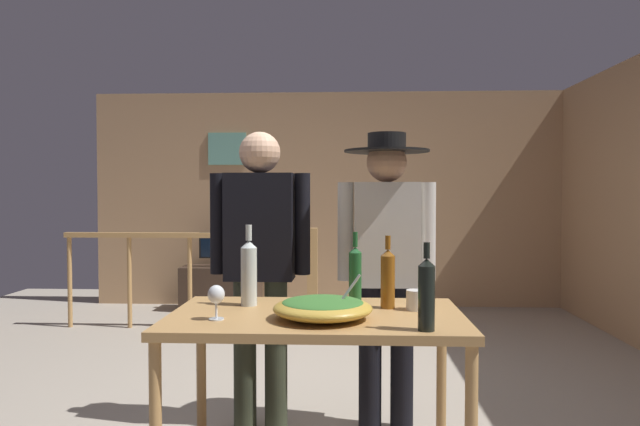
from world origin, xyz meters
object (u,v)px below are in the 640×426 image
(flat_screen_tv, at_px, (221,246))
(wine_bottle_clear, at_px, (249,272))
(framed_picture, at_px, (227,149))
(serving_table, at_px, (316,331))
(wine_glass, at_px, (216,296))
(person_standing_right, at_px, (386,253))
(stair_railing, at_px, (234,266))
(wine_bottle_amber, at_px, (388,278))
(salad_bowl, at_px, (323,307))
(wine_bottle_dark, at_px, (426,293))
(wine_bottle_green, at_px, (355,272))
(person_standing_left, at_px, (260,253))
(tv_console, at_px, (221,288))
(mug_white, at_px, (416,300))

(flat_screen_tv, bearing_deg, wine_bottle_clear, -75.60)
(framed_picture, height_order, serving_table, framed_picture)
(wine_glass, bearing_deg, person_standing_right, 47.30)
(stair_railing, xyz_separation_m, flat_screen_tv, (-0.34, 0.91, 0.11))
(wine_glass, distance_m, wine_bottle_clear, 0.34)
(framed_picture, xyz_separation_m, person_standing_right, (1.66, -3.64, -0.87))
(wine_glass, distance_m, wine_bottle_amber, 0.81)
(framed_picture, height_order, salad_bowl, framed_picture)
(wine_bottle_dark, bearing_deg, flat_screen_tv, 112.29)
(salad_bowl, distance_m, wine_bottle_green, 0.48)
(salad_bowl, xyz_separation_m, person_standing_left, (-0.39, 0.81, 0.15))
(wine_glass, bearing_deg, serving_table, 20.53)
(wine_bottle_amber, xyz_separation_m, person_standing_right, (0.03, 0.55, 0.06))
(wine_bottle_dark, distance_m, wine_bottle_green, 0.70)
(serving_table, bearing_deg, person_standing_left, 117.58)
(tv_console, relative_size, wine_glass, 6.03)
(framed_picture, height_order, mug_white, framed_picture)
(stair_railing, relative_size, wine_bottle_amber, 7.38)
(mug_white, height_order, person_standing_right, person_standing_right)
(framed_picture, xyz_separation_m, wine_bottle_dark, (1.76, -4.65, -0.93))
(flat_screen_tv, xyz_separation_m, wine_bottle_clear, (0.99, -3.84, 0.23))
(serving_table, relative_size, mug_white, 10.48)
(framed_picture, distance_m, wine_bottle_amber, 4.60)
(salad_bowl, relative_size, mug_white, 3.41)
(wine_bottle_clear, height_order, person_standing_left, person_standing_left)
(flat_screen_tv, height_order, wine_bottle_green, wine_bottle_green)
(stair_railing, relative_size, wine_bottle_dark, 7.25)
(framed_picture, xyz_separation_m, person_standing_left, (0.95, -3.64, -0.87))
(flat_screen_tv, relative_size, person_standing_left, 0.29)
(flat_screen_tv, height_order, wine_bottle_amber, wine_bottle_amber)
(stair_railing, distance_m, person_standing_left, 2.52)
(wine_glass, bearing_deg, wine_bottle_dark, -10.22)
(flat_screen_tv, xyz_separation_m, person_standing_left, (0.96, -3.32, 0.27))
(wine_bottle_dark, xyz_separation_m, person_standing_left, (-0.81, 1.00, 0.05))
(framed_picture, bearing_deg, person_standing_right, -65.46)
(stair_railing, distance_m, wine_bottle_dark, 3.71)
(salad_bowl, distance_m, mug_white, 0.48)
(person_standing_left, bearing_deg, serving_table, 117.98)
(serving_table, bearing_deg, wine_bottle_dark, -34.88)
(stair_railing, xyz_separation_m, wine_bottle_amber, (1.31, -2.96, 0.32))
(wine_bottle_dark, bearing_deg, person_standing_right, 95.25)
(serving_table, height_order, wine_glass, wine_glass)
(wine_bottle_amber, bearing_deg, wine_bottle_dark, -74.81)
(mug_white, bearing_deg, serving_table, -168.38)
(serving_table, height_order, wine_bottle_amber, wine_bottle_amber)
(wine_bottle_amber, bearing_deg, stair_railing, 113.93)
(tv_console, bearing_deg, serving_table, -71.89)
(framed_picture, bearing_deg, wine_bottle_amber, -68.73)
(wine_bottle_amber, xyz_separation_m, person_standing_left, (-0.69, 0.55, 0.06))
(wine_bottle_dark, bearing_deg, framed_picture, 110.70)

